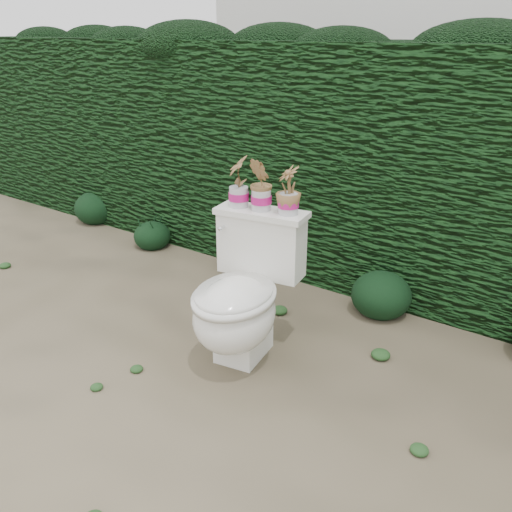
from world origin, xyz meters
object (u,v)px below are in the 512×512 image
Objects in this scene: potted_plant_left at (239,183)px; potted_plant_right at (289,192)px; toilet at (242,299)px; potted_plant_center at (261,186)px.

potted_plant_left reaches higher than potted_plant_right.
potted_plant_center reaches higher than toilet.
potted_plant_center is at bearing 61.25° from potted_plant_left.
potted_plant_left is at bearing 119.73° from toilet.
potted_plant_center is 0.16m from potted_plant_right.
potted_plant_left is 1.00× the size of potted_plant_center.
potted_plant_center is at bearing -127.70° from potted_plant_right.
toilet is 0.61m from potted_plant_right.
potted_plant_center is (-0.04, 0.24, 0.55)m from toilet.
toilet is 2.89× the size of potted_plant_center.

